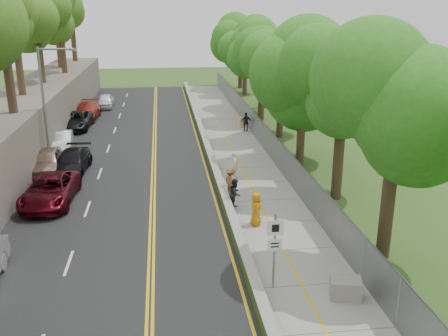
% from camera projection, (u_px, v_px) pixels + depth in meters
% --- Properties ---
extents(ground, '(140.00, 140.00, 0.00)m').
position_uv_depth(ground, '(235.00, 254.00, 22.15)').
color(ground, '#33511E').
rests_on(ground, ground).
extents(road, '(11.20, 66.00, 0.04)m').
position_uv_depth(road, '(130.00, 159.00, 35.65)').
color(road, black).
rests_on(road, ground).
extents(sidewalk, '(4.20, 66.00, 0.05)m').
position_uv_depth(sidewalk, '(240.00, 155.00, 36.59)').
color(sidewalk, gray).
rests_on(sidewalk, ground).
extents(jersey_barrier, '(0.42, 66.00, 0.60)m').
position_uv_depth(jersey_barrier, '(209.00, 153.00, 36.23)').
color(jersey_barrier, '#6BCA25').
rests_on(jersey_barrier, ground).
extents(rock_embankment, '(5.00, 66.00, 4.00)m').
position_uv_depth(rock_embankment, '(8.00, 136.00, 34.07)').
color(rock_embankment, '#595147').
rests_on(rock_embankment, ground).
extents(chainlink_fence, '(0.04, 66.00, 2.00)m').
position_uv_depth(chainlink_fence, '(268.00, 142.00, 36.54)').
color(chainlink_fence, slate).
rests_on(chainlink_fence, ground).
extents(trees_fenceside, '(7.00, 66.00, 14.00)m').
position_uv_depth(trees_fenceside, '(303.00, 58.00, 34.95)').
color(trees_fenceside, '#398A22').
rests_on(trees_fenceside, ground).
extents(streetlight, '(2.52, 0.22, 8.00)m').
position_uv_depth(streetlight, '(47.00, 99.00, 32.67)').
color(streetlight, gray).
rests_on(streetlight, ground).
extents(signpost, '(0.62, 0.09, 3.10)m').
position_uv_depth(signpost, '(275.00, 243.00, 18.82)').
color(signpost, gray).
rests_on(signpost, sidewalk).
extents(construction_barrel, '(0.53, 0.53, 0.88)m').
position_uv_depth(construction_barrel, '(241.00, 122.00, 44.79)').
color(construction_barrel, '#C95300').
rests_on(construction_barrel, sidewalk).
extents(concrete_block, '(1.32, 1.11, 0.76)m').
position_uv_depth(concrete_block, '(346.00, 288.00, 18.67)').
color(concrete_block, gray).
rests_on(concrete_block, sidewalk).
extents(car_2, '(2.75, 5.59, 1.53)m').
position_uv_depth(car_2, '(50.00, 190.00, 27.53)').
color(car_2, '#500913').
rests_on(car_2, road).
extents(car_3, '(2.34, 5.03, 1.42)m').
position_uv_depth(car_3, '(72.00, 162.00, 32.66)').
color(car_3, black).
rests_on(car_3, road).
extents(car_4, '(2.30, 4.87, 1.61)m').
position_uv_depth(car_4, '(47.00, 161.00, 32.44)').
color(car_4, gray).
rests_on(car_4, road).
extents(car_5, '(1.89, 4.34, 1.39)m').
position_uv_depth(car_5, '(62.00, 141.00, 37.70)').
color(car_5, '#B7BBBF').
rests_on(car_5, road).
extents(car_6, '(2.74, 5.45, 1.48)m').
position_uv_depth(car_6, '(76.00, 121.00, 44.15)').
color(car_6, black).
rests_on(car_6, road).
extents(car_7, '(2.49, 5.50, 1.56)m').
position_uv_depth(car_7, '(87.00, 111.00, 47.86)').
color(car_7, '#9D3025').
rests_on(car_7, road).
extents(car_8, '(1.67, 4.07, 1.38)m').
position_uv_depth(car_8, '(105.00, 101.00, 53.42)').
color(car_8, white).
rests_on(car_8, road).
extents(painter_0, '(0.58, 0.86, 1.71)m').
position_uv_depth(painter_0, '(256.00, 209.00, 24.70)').
color(painter_0, orange).
rests_on(painter_0, sidewalk).
extents(painter_1, '(0.55, 0.71, 1.71)m').
position_uv_depth(painter_1, '(235.00, 165.00, 31.54)').
color(painter_1, silver).
rests_on(painter_1, sidewalk).
extents(painter_2, '(0.90, 0.99, 1.65)m').
position_uv_depth(painter_2, '(235.00, 194.00, 26.81)').
color(painter_2, black).
rests_on(painter_2, sidewalk).
extents(painter_3, '(0.96, 1.23, 1.68)m').
position_uv_depth(painter_3, '(231.00, 182.00, 28.56)').
color(painter_3, brown).
rests_on(painter_3, sidewalk).
extents(person_far, '(0.98, 0.41, 1.66)m').
position_uv_depth(person_far, '(246.00, 122.00, 43.18)').
color(person_far, black).
rests_on(person_far, sidewalk).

